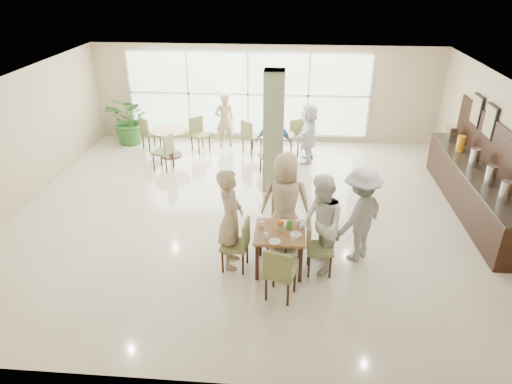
# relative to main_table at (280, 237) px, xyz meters

# --- Properties ---
(ground) EXTENTS (10.00, 10.00, 0.00)m
(ground) POSITION_rel_main_table_xyz_m (-0.67, 1.96, -0.64)
(ground) COLOR beige
(ground) RESTS_ON ground
(room_shell) EXTENTS (10.00, 10.00, 10.00)m
(room_shell) POSITION_rel_main_table_xyz_m (-0.67, 1.96, 1.06)
(room_shell) COLOR white
(room_shell) RESTS_ON ground
(window_bank) EXTENTS (7.00, 0.04, 7.00)m
(window_bank) POSITION_rel_main_table_xyz_m (-1.17, 6.42, 0.76)
(window_bank) COLOR silver
(window_bank) RESTS_ON ground
(column) EXTENTS (0.45, 0.45, 2.80)m
(column) POSITION_rel_main_table_xyz_m (-0.27, 3.16, 0.76)
(column) COLOR #6D7551
(column) RESTS_ON ground
(main_table) EXTENTS (0.86, 0.86, 0.75)m
(main_table) POSITION_rel_main_table_xyz_m (0.00, 0.00, 0.00)
(main_table) COLOR brown
(main_table) RESTS_ON ground
(round_table_left) EXTENTS (1.03, 1.03, 0.75)m
(round_table_left) POSITION_rel_main_table_xyz_m (-3.20, 4.99, -0.09)
(round_table_left) COLOR brown
(round_table_left) RESTS_ON ground
(round_table_right) EXTENTS (1.01, 1.01, 0.75)m
(round_table_right) POSITION_rel_main_table_xyz_m (-0.29, 4.91, -0.09)
(round_table_right) COLOR brown
(round_table_right) RESTS_ON ground
(chairs_main_table) EXTENTS (1.94, 2.01, 0.95)m
(chairs_main_table) POSITION_rel_main_table_xyz_m (-0.01, -0.04, -0.17)
(chairs_main_table) COLOR #5E6437
(chairs_main_table) RESTS_ON ground
(chairs_table_left) EXTENTS (2.07, 1.98, 0.95)m
(chairs_table_left) POSITION_rel_main_table_xyz_m (-3.15, 4.98, -0.17)
(chairs_table_left) COLOR #5E6437
(chairs_table_left) RESTS_ON ground
(chairs_table_right) EXTENTS (1.98, 2.06, 0.95)m
(chairs_table_right) POSITION_rel_main_table_xyz_m (-0.32, 4.94, -0.17)
(chairs_table_right) COLOR #5E6437
(chairs_table_right) RESTS_ON ground
(tabletop_clutter) EXTENTS (0.74, 0.81, 0.21)m
(tabletop_clutter) POSITION_rel_main_table_xyz_m (0.03, -0.02, 0.17)
(tabletop_clutter) COLOR white
(tabletop_clutter) RESTS_ON main_table
(buffet_counter) EXTENTS (0.64, 4.70, 1.95)m
(buffet_counter) POSITION_rel_main_table_xyz_m (4.03, 2.46, -0.09)
(buffet_counter) COLOR black
(buffet_counter) RESTS_ON ground
(framed_art_a) EXTENTS (0.05, 0.55, 0.70)m
(framed_art_a) POSITION_rel_main_table_xyz_m (4.28, 2.96, 1.21)
(framed_art_a) COLOR black
(framed_art_a) RESTS_ON ground
(framed_art_b) EXTENTS (0.05, 0.55, 0.70)m
(framed_art_b) POSITION_rel_main_table_xyz_m (4.28, 3.76, 1.21)
(framed_art_b) COLOR black
(framed_art_b) RESTS_ON ground
(potted_plant) EXTENTS (1.71, 1.71, 1.43)m
(potted_plant) POSITION_rel_main_table_xyz_m (-4.57, 5.86, 0.07)
(potted_plant) COLOR #2D6428
(potted_plant) RESTS_ON ground
(teen_left) EXTENTS (0.45, 0.67, 1.83)m
(teen_left) POSITION_rel_main_table_xyz_m (-0.85, 0.06, 0.27)
(teen_left) COLOR tan
(teen_left) RESTS_ON ground
(teen_far) EXTENTS (0.92, 0.52, 1.87)m
(teen_far) POSITION_rel_main_table_xyz_m (0.06, 0.73, 0.29)
(teen_far) COLOR tan
(teen_far) RESTS_ON ground
(teen_right) EXTENTS (0.84, 0.98, 1.77)m
(teen_right) POSITION_rel_main_table_xyz_m (0.68, 0.05, 0.24)
(teen_right) COLOR white
(teen_right) RESTS_ON ground
(teen_standing) EXTENTS (1.25, 1.28, 1.76)m
(teen_standing) POSITION_rel_main_table_xyz_m (1.38, 0.46, 0.23)
(teen_standing) COLOR gray
(teen_standing) RESTS_ON ground
(adult_a) EXTENTS (1.05, 0.74, 1.62)m
(adult_a) POSITION_rel_main_table_xyz_m (-0.30, 4.02, 0.17)
(adult_a) COLOR #4083C1
(adult_a) RESTS_ON ground
(adult_b) EXTENTS (0.91, 1.57, 1.59)m
(adult_b) POSITION_rel_main_table_xyz_m (0.58, 4.90, 0.15)
(adult_b) COLOR white
(adult_b) RESTS_ON ground
(adult_standing) EXTENTS (0.67, 0.57, 1.56)m
(adult_standing) POSITION_rel_main_table_xyz_m (-1.78, 5.84, 0.14)
(adult_standing) COLOR tan
(adult_standing) RESTS_ON ground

